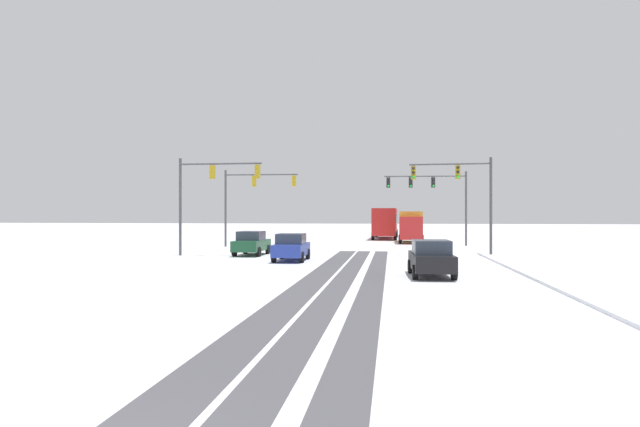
{
  "coord_description": "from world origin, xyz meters",
  "views": [
    {
      "loc": [
        3.78,
        -5.04,
        2.77
      ],
      "look_at": [
        0.0,
        23.65,
        2.8
      ],
      "focal_mm": 30.54,
      "sensor_mm": 36.0,
      "label": 1
    }
  ],
  "objects_px": {
    "traffic_signal_near_left": "(208,186)",
    "car_black_third": "(431,258)",
    "traffic_signal_far_right": "(433,191)",
    "car_blue_second": "(291,247)",
    "car_dark_green_lead": "(252,243)",
    "bus_oncoming": "(385,221)",
    "traffic_signal_far_left": "(251,192)",
    "traffic_signal_near_right": "(462,186)",
    "box_truck_delivery": "(411,226)"
  },
  "relations": [
    {
      "from": "traffic_signal_near_left",
      "to": "car_blue_second",
      "type": "xyz_separation_m",
      "value": [
        6.2,
        -3.18,
        -3.81
      ]
    },
    {
      "from": "car_blue_second",
      "to": "bus_oncoming",
      "type": "distance_m",
      "value": 30.62
    },
    {
      "from": "traffic_signal_near_left",
      "to": "box_truck_delivery",
      "type": "relative_size",
      "value": 0.87
    },
    {
      "from": "traffic_signal_far_left",
      "to": "box_truck_delivery",
      "type": "relative_size",
      "value": 0.87
    },
    {
      "from": "car_black_third",
      "to": "car_dark_green_lead",
      "type": "bearing_deg",
      "value": 134.89
    },
    {
      "from": "bus_oncoming",
      "to": "box_truck_delivery",
      "type": "xyz_separation_m",
      "value": [
        2.55,
        -8.16,
        -0.36
      ]
    },
    {
      "from": "traffic_signal_far_left",
      "to": "traffic_signal_near_left",
      "type": "height_order",
      "value": "same"
    },
    {
      "from": "traffic_signal_far_right",
      "to": "car_blue_second",
      "type": "bearing_deg",
      "value": -119.17
    },
    {
      "from": "traffic_signal_far_left",
      "to": "traffic_signal_near_right",
      "type": "distance_m",
      "value": 18.33
    },
    {
      "from": "traffic_signal_far_right",
      "to": "box_truck_delivery",
      "type": "bearing_deg",
      "value": 108.95
    },
    {
      "from": "car_black_third",
      "to": "box_truck_delivery",
      "type": "relative_size",
      "value": 0.56
    },
    {
      "from": "traffic_signal_far_right",
      "to": "traffic_signal_near_left",
      "type": "xyz_separation_m",
      "value": [
        -15.68,
        -13.78,
        -0.2
      ]
    },
    {
      "from": "traffic_signal_near_right",
      "to": "car_dark_green_lead",
      "type": "height_order",
      "value": "traffic_signal_near_right"
    },
    {
      "from": "traffic_signal_far_left",
      "to": "traffic_signal_near_right",
      "type": "xyz_separation_m",
      "value": [
        16.49,
        -7.99,
        -0.04
      ]
    },
    {
      "from": "car_blue_second",
      "to": "bus_oncoming",
      "type": "relative_size",
      "value": 0.37
    },
    {
      "from": "traffic_signal_far_right",
      "to": "bus_oncoming",
      "type": "distance_m",
      "value": 14.15
    },
    {
      "from": "traffic_signal_far_right",
      "to": "car_black_third",
      "type": "height_order",
      "value": "traffic_signal_far_right"
    },
    {
      "from": "traffic_signal_far_right",
      "to": "bus_oncoming",
      "type": "height_order",
      "value": "traffic_signal_far_right"
    },
    {
      "from": "traffic_signal_far_right",
      "to": "traffic_signal_near_left",
      "type": "distance_m",
      "value": 20.87
    },
    {
      "from": "car_blue_second",
      "to": "box_truck_delivery",
      "type": "bearing_deg",
      "value": 70.61
    },
    {
      "from": "traffic_signal_near_right",
      "to": "bus_oncoming",
      "type": "height_order",
      "value": "traffic_signal_near_right"
    },
    {
      "from": "traffic_signal_far_left",
      "to": "traffic_signal_near_left",
      "type": "relative_size",
      "value": 1.0
    },
    {
      "from": "box_truck_delivery",
      "to": "traffic_signal_far_right",
      "type": "bearing_deg",
      "value": -71.05
    },
    {
      "from": "traffic_signal_near_right",
      "to": "box_truck_delivery",
      "type": "height_order",
      "value": "traffic_signal_near_right"
    },
    {
      "from": "car_blue_second",
      "to": "bus_oncoming",
      "type": "height_order",
      "value": "bus_oncoming"
    },
    {
      "from": "traffic_signal_far_left",
      "to": "car_blue_second",
      "type": "height_order",
      "value": "traffic_signal_far_left"
    },
    {
      "from": "car_blue_second",
      "to": "car_black_third",
      "type": "relative_size",
      "value": 0.99
    },
    {
      "from": "bus_oncoming",
      "to": "car_black_third",
      "type": "bearing_deg",
      "value": -86.27
    },
    {
      "from": "traffic_signal_far_right",
      "to": "car_blue_second",
      "type": "relative_size",
      "value": 1.74
    },
    {
      "from": "traffic_signal_near_left",
      "to": "bus_oncoming",
      "type": "height_order",
      "value": "traffic_signal_near_left"
    },
    {
      "from": "bus_oncoming",
      "to": "box_truck_delivery",
      "type": "relative_size",
      "value": 1.48
    },
    {
      "from": "traffic_signal_far_left",
      "to": "car_dark_green_lead",
      "type": "relative_size",
      "value": 1.58
    },
    {
      "from": "car_dark_green_lead",
      "to": "box_truck_delivery",
      "type": "height_order",
      "value": "box_truck_delivery"
    },
    {
      "from": "traffic_signal_near_left",
      "to": "car_black_third",
      "type": "distance_m",
      "value": 17.67
    },
    {
      "from": "traffic_signal_far_left",
      "to": "traffic_signal_near_left",
      "type": "distance_m",
      "value": 10.07
    },
    {
      "from": "traffic_signal_near_left",
      "to": "box_truck_delivery",
      "type": "height_order",
      "value": "traffic_signal_near_left"
    },
    {
      "from": "car_black_third",
      "to": "box_truck_delivery",
      "type": "distance_m",
      "value": 29.15
    },
    {
      "from": "car_dark_green_lead",
      "to": "car_black_third",
      "type": "xyz_separation_m",
      "value": [
        11.08,
        -11.12,
        0.0
      ]
    },
    {
      "from": "traffic_signal_far_right",
      "to": "box_truck_delivery",
      "type": "xyz_separation_m",
      "value": [
        -1.73,
        5.03,
        -3.19
      ]
    },
    {
      "from": "traffic_signal_far_right",
      "to": "car_dark_green_lead",
      "type": "height_order",
      "value": "traffic_signal_far_right"
    },
    {
      "from": "car_dark_green_lead",
      "to": "bus_oncoming",
      "type": "bearing_deg",
      "value": 71.7
    },
    {
      "from": "car_dark_green_lead",
      "to": "traffic_signal_near_left",
      "type": "bearing_deg",
      "value": -163.62
    },
    {
      "from": "car_dark_green_lead",
      "to": "box_truck_delivery",
      "type": "xyz_separation_m",
      "value": [
        11.21,
        18.01,
        0.82
      ]
    },
    {
      "from": "traffic_signal_far_right",
      "to": "traffic_signal_near_left",
      "type": "relative_size",
      "value": 1.11
    },
    {
      "from": "traffic_signal_far_left",
      "to": "traffic_signal_near_right",
      "type": "relative_size",
      "value": 1.0
    },
    {
      "from": "traffic_signal_far_right",
      "to": "traffic_signal_near_left",
      "type": "height_order",
      "value": "same"
    },
    {
      "from": "traffic_signal_far_left",
      "to": "traffic_signal_far_right",
      "type": "distance_m",
      "value": 15.88
    },
    {
      "from": "traffic_signal_near_right",
      "to": "car_dark_green_lead",
      "type": "distance_m",
      "value": 14.55
    },
    {
      "from": "car_dark_green_lead",
      "to": "box_truck_delivery",
      "type": "bearing_deg",
      "value": 58.1
    },
    {
      "from": "traffic_signal_near_left",
      "to": "car_black_third",
      "type": "relative_size",
      "value": 1.56
    }
  ]
}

